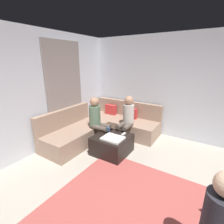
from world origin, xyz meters
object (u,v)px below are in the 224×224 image
ottoman (112,144)px  person_on_couch_side (98,119)px  person_on_couch_back (127,118)px  game_remote (124,134)px  sectional_couch (103,127)px  coffee_mug (108,129)px

ottoman → person_on_couch_side: size_ratio=0.63×
person_on_couch_side → person_on_couch_back: bearing=130.7°
game_remote → person_on_couch_side: 0.75m
ottoman → person_on_couch_back: (0.01, 0.66, 0.45)m
sectional_couch → person_on_couch_side: (0.15, -0.41, 0.38)m
coffee_mug → game_remote: coffee_mug is taller
person_on_couch_back → sectional_couch: bearing=4.5°
sectional_couch → person_on_couch_back: bearing=4.5°
sectional_couch → coffee_mug: 0.66m
game_remote → coffee_mug: bearing=-174.3°
sectional_couch → coffee_mug: bearing=-43.1°
ottoman → game_remote: bearing=50.7°
sectional_couch → game_remote: (0.86, -0.39, 0.15)m
coffee_mug → person_on_couch_back: size_ratio=0.08×
ottoman → coffee_mug: coffee_mug is taller
person_on_couch_back → person_on_couch_side: size_ratio=1.00×
sectional_couch → person_on_couch_back: (0.69, 0.06, 0.38)m
sectional_couch → game_remote: 0.96m
game_remote → sectional_couch: bearing=155.6°
coffee_mug → person_on_couch_back: bearing=64.2°
ottoman → sectional_couch: bearing=138.1°
ottoman → coffee_mug: bearing=140.7°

